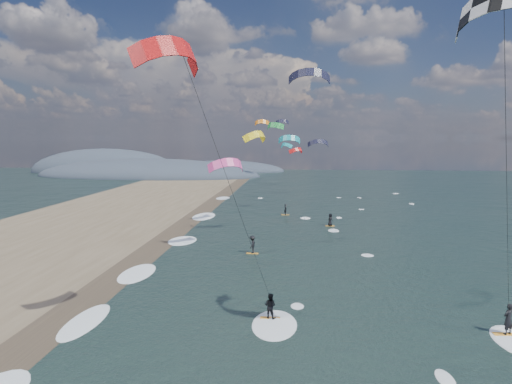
{
  "coord_description": "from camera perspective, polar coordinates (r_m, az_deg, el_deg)",
  "views": [
    {
      "loc": [
        1.7,
        -16.79,
        10.64
      ],
      "look_at": [
        -1.0,
        12.0,
        7.0
      ],
      "focal_mm": 30.0,
      "sensor_mm": 36.0,
      "label": 1
    }
  ],
  "objects": [
    {
      "name": "kitesurfer_near_b",
      "position": [
        20.39,
        -5.11,
        4.58
      ],
      "size": [
        6.64,
        9.1,
        15.39
      ],
      "color": "orange",
      "rests_on": "ground"
    },
    {
      "name": "shoreline_surf",
      "position": [
        35.56,
        -15.77,
        -10.52
      ],
      "size": [
        2.4,
        79.4,
        0.11
      ],
      "color": "white",
      "rests_on": "ground"
    },
    {
      "name": "bg_kite_field",
      "position": [
        70.37,
        4.03,
        7.97
      ],
      "size": [
        14.13,
        71.12,
        9.88
      ],
      "color": "black",
      "rests_on": "ground"
    },
    {
      "name": "kitesurfer_near_a",
      "position": [
        20.25,
        30.49,
        12.34
      ],
      "size": [
        7.83,
        9.39,
        16.72
      ],
      "color": "orange",
      "rests_on": "ground"
    },
    {
      "name": "coastal_hills",
      "position": [
        133.48,
        -15.08,
        2.35
      ],
      "size": [
        80.0,
        41.0,
        15.0
      ],
      "color": "#3D4756",
      "rests_on": "ground"
    },
    {
      "name": "far_kitesurfers",
      "position": [
        46.56,
        3.68,
        -5.02
      ],
      "size": [
        9.3,
        21.38,
        1.7
      ],
      "color": "orange",
      "rests_on": "ground"
    },
    {
      "name": "wet_sand_strip",
      "position": [
        31.92,
        -20.97,
        -12.78
      ],
      "size": [
        3.0,
        240.0,
        0.0
      ],
      "primitive_type": "cube",
      "color": "#382D23",
      "rests_on": "ground"
    }
  ]
}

